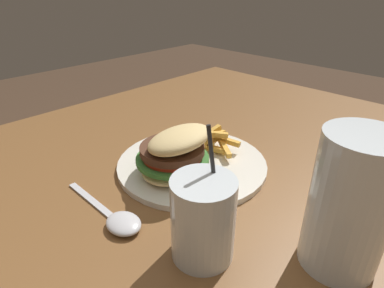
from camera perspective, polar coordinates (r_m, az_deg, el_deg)
The scene contains 5 objects.
dining_table at distance 0.58m, azimuth 9.75°, elevation -23.82°, with size 1.24×1.20×0.77m.
meal_plate_near at distance 0.55m, azimuth -1.42°, elevation -2.25°, with size 0.26×0.26×0.10m.
beer_glass at distance 0.40m, azimuth 26.27°, elevation -9.86°, with size 0.09×0.09×0.17m.
juice_glass at distance 0.38m, azimuth 1.96°, elevation -13.52°, with size 0.08×0.08×0.16m.
spoon at distance 0.46m, azimuth -12.64°, elevation -13.22°, with size 0.04×0.17×0.02m.
Camera 1 is at (0.32, 0.18, 1.07)m, focal length 30.00 mm.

